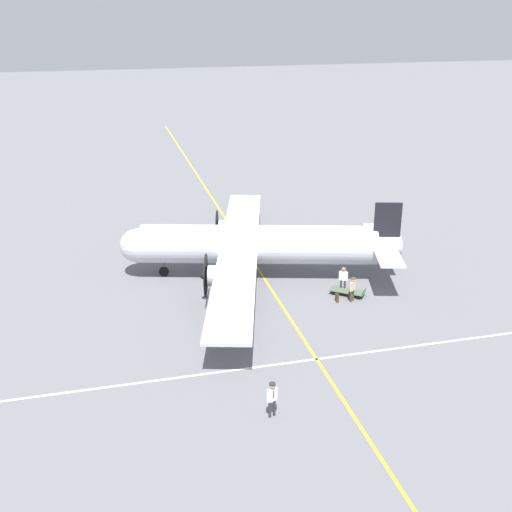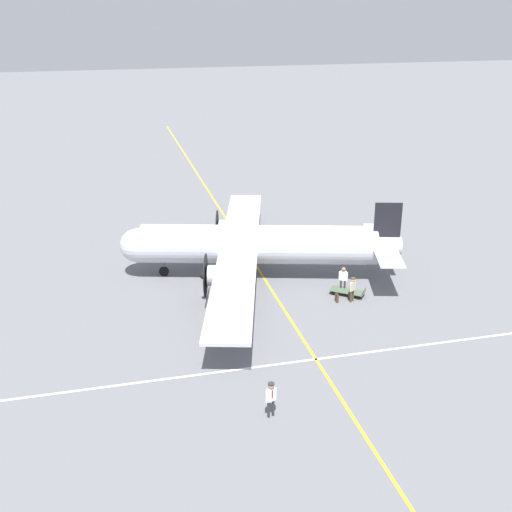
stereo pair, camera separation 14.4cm
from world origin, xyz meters
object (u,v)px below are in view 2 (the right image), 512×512
passenger_boarding (343,277)px  suitcase_upright_spare (351,296)px  crew_foreground (271,396)px  suitcase_near_door (337,298)px  ramp_agent (353,287)px  airliner_main (251,245)px  baggage_cart (348,291)px

passenger_boarding → suitcase_upright_spare: passenger_boarding is taller
crew_foreground → suitcase_near_door: (-10.96, 7.44, -0.87)m
crew_foreground → suitcase_upright_spare: bearing=-148.1°
ramp_agent → airliner_main: bearing=-79.4°
passenger_boarding → ramp_agent: passenger_boarding is taller
crew_foreground → ramp_agent: size_ratio=1.08×
airliner_main → suitcase_upright_spare: 7.97m
airliner_main → ramp_agent: 7.95m
airliner_main → crew_foreground: 16.63m
crew_foreground → passenger_boarding: 14.88m
suitcase_upright_spare → baggage_cart: (-0.76, 0.08, -0.01)m
airliner_main → ramp_agent: bearing=150.0°
airliner_main → baggage_cart: size_ratio=11.07×
ramp_agent → suitcase_upright_spare: ramp_agent is taller
ramp_agent → suitcase_upright_spare: bearing=-128.6°
crew_foreground → baggage_cart: 14.56m
baggage_cart → passenger_boarding: bearing=-35.5°
ramp_agent → crew_foreground: bearing=17.9°
ramp_agent → baggage_cart: size_ratio=0.72×
suitcase_upright_spare → passenger_boarding: bearing=-176.6°
airliner_main → ramp_agent: airliner_main is taller
crew_foreground → suitcase_near_door: bearing=-144.8°
crew_foreground → ramp_agent: 13.66m
airliner_main → crew_foreground: airliner_main is taller
ramp_agent → passenger_boarding: bearing=-122.0°
suitcase_near_door → baggage_cart: suitcase_near_door is taller
baggage_cart → ramp_agent: bearing=121.9°
suitcase_near_door → ramp_agent: bearing=78.4°
crew_foreground → passenger_boarding: (-12.31, 8.36, -0.04)m
passenger_boarding → airliner_main: bearing=-4.5°
airliner_main → suitcase_near_door: airliner_main is taller
passenger_boarding → ramp_agent: (1.55, 0.06, -0.04)m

